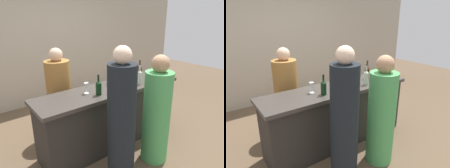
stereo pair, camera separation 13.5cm
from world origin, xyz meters
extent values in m
plane|color=brown|center=(0.00, 0.00, 0.00)|extent=(12.00, 12.00, 0.00)
cube|color=#B2A893|center=(0.00, 2.20, 1.40)|extent=(8.00, 0.10, 2.80)
cube|color=#2A2723|center=(0.00, 0.00, 0.43)|extent=(2.23, 0.53, 0.86)
cube|color=#3D3833|center=(0.00, 0.00, 0.88)|extent=(2.31, 0.61, 0.05)
cylinder|color=black|center=(-0.32, -0.12, 0.99)|extent=(0.08, 0.08, 0.16)
cone|color=black|center=(-0.32, -0.12, 1.09)|extent=(0.08, 0.08, 0.03)
cylinder|color=black|center=(-0.32, -0.12, 1.14)|extent=(0.03, 0.03, 0.07)
cylinder|color=black|center=(-0.32, -0.12, 1.18)|extent=(0.03, 0.03, 0.01)
cylinder|color=#B7C6B2|center=(0.42, -0.15, 1.00)|extent=(0.07, 0.07, 0.19)
cone|color=#B7C6B2|center=(0.42, -0.15, 1.11)|extent=(0.07, 0.07, 0.04)
cylinder|color=#B7C6B2|center=(0.42, -0.15, 1.17)|extent=(0.03, 0.03, 0.08)
cylinder|color=black|center=(0.42, -0.15, 1.21)|extent=(0.03, 0.03, 0.01)
cylinder|color=#331E0F|center=(0.64, 0.07, 1.00)|extent=(0.07, 0.07, 0.18)
cone|color=#331E0F|center=(0.64, 0.07, 1.11)|extent=(0.07, 0.07, 0.04)
cylinder|color=#331E0F|center=(0.64, 0.07, 1.16)|extent=(0.03, 0.03, 0.08)
cylinder|color=black|center=(0.64, 0.07, 1.21)|extent=(0.03, 0.03, 0.01)
cylinder|color=#B7C6B2|center=(0.99, -0.13, 0.99)|extent=(0.08, 0.08, 0.16)
cone|color=#B7C6B2|center=(0.99, -0.13, 1.09)|extent=(0.08, 0.08, 0.03)
cylinder|color=#B7C6B2|center=(0.99, -0.13, 1.14)|extent=(0.03, 0.03, 0.07)
cylinder|color=black|center=(0.99, -0.13, 1.18)|extent=(0.03, 0.03, 0.01)
cylinder|color=white|center=(0.61, -0.16, 0.91)|extent=(0.06, 0.06, 0.00)
cylinder|color=white|center=(0.61, -0.16, 0.95)|extent=(0.01, 0.01, 0.08)
cone|color=white|center=(0.61, -0.16, 1.03)|extent=(0.07, 0.07, 0.07)
cone|color=maroon|center=(0.61, -0.16, 1.01)|extent=(0.06, 0.06, 0.03)
cylinder|color=white|center=(-0.42, 0.02, 0.91)|extent=(0.07, 0.07, 0.00)
cylinder|color=white|center=(-0.42, 0.02, 0.94)|extent=(0.01, 0.01, 0.06)
cone|color=white|center=(-0.42, 0.02, 1.01)|extent=(0.06, 0.06, 0.08)
cylinder|color=white|center=(0.40, 0.10, 0.91)|extent=(0.06, 0.06, 0.00)
cylinder|color=white|center=(0.40, 0.10, 0.94)|extent=(0.01, 0.01, 0.07)
cone|color=white|center=(0.40, 0.10, 1.02)|extent=(0.08, 0.08, 0.09)
cone|color=maroon|center=(0.40, 0.10, 1.00)|extent=(0.06, 0.06, 0.04)
cylinder|color=silver|center=(0.10, 0.12, 0.99)|extent=(0.12, 0.12, 0.17)
cylinder|color=black|center=(-0.38, -0.65, 0.72)|extent=(0.33, 0.33, 1.43)
sphere|color=beige|center=(-0.38, -0.65, 1.52)|extent=(0.20, 0.20, 0.20)
cylinder|color=#4CA559|center=(0.20, -0.69, 0.63)|extent=(0.41, 0.41, 1.25)
sphere|color=tan|center=(0.20, -0.69, 1.36)|extent=(0.22, 0.22, 0.22)
cylinder|color=#9E6B33|center=(-0.53, 0.68, 0.63)|extent=(0.43, 0.43, 1.26)
sphere|color=#D8AD8C|center=(-0.53, 0.68, 1.35)|extent=(0.21, 0.21, 0.21)
camera|label=1|loc=(-1.74, -2.18, 1.91)|focal=32.31mm
camera|label=2|loc=(-1.63, -2.26, 1.91)|focal=32.31mm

